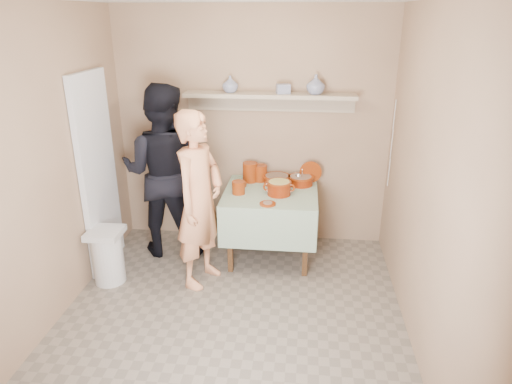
# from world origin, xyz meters

# --- Properties ---
(ground) EXTENTS (3.50, 3.50, 0.00)m
(ground) POSITION_xyz_m (0.00, 0.00, 0.00)
(ground) COLOR #716559
(ground) RESTS_ON ground
(tile_panel) EXTENTS (0.06, 0.70, 2.00)m
(tile_panel) POSITION_xyz_m (-1.46, 0.95, 1.00)
(tile_panel) COLOR silver
(tile_panel) RESTS_ON ground
(plate_stack_a) EXTENTS (0.16, 0.16, 0.22)m
(plate_stack_a) POSITION_xyz_m (-0.00, 1.55, 0.87)
(plate_stack_a) COLOR #6F2207
(plate_stack_a) RESTS_ON serving_table
(plate_stack_b) EXTENTS (0.15, 0.15, 0.18)m
(plate_stack_b) POSITION_xyz_m (0.11, 1.58, 0.85)
(plate_stack_b) COLOR #6F2207
(plate_stack_b) RESTS_ON serving_table
(bowl_stack) EXTENTS (0.13, 0.13, 0.13)m
(bowl_stack) POSITION_xyz_m (-0.08, 1.17, 0.83)
(bowl_stack) COLOR #6F2207
(bowl_stack) RESTS_ON serving_table
(empty_bowl) EXTENTS (0.16, 0.16, 0.05)m
(empty_bowl) POSITION_xyz_m (-0.10, 1.39, 0.78)
(empty_bowl) COLOR #6F2207
(empty_bowl) RESTS_ON serving_table
(propped_lid) EXTENTS (0.24, 0.04, 0.24)m
(propped_lid) POSITION_xyz_m (0.66, 1.58, 0.88)
(propped_lid) COLOR #6F2207
(propped_lid) RESTS_ON serving_table
(vase_right) EXTENTS (0.23, 0.23, 0.20)m
(vase_right) POSITION_xyz_m (0.67, 1.61, 1.82)
(vase_right) COLOR navy
(vase_right) RESTS_ON wall_shelf
(vase_left) EXTENTS (0.23, 0.23, 0.17)m
(vase_left) POSITION_xyz_m (-0.22, 1.63, 1.81)
(vase_left) COLOR navy
(vase_left) RESTS_ON wall_shelf
(ceramic_box) EXTENTS (0.16, 0.13, 0.10)m
(ceramic_box) POSITION_xyz_m (0.34, 1.61, 1.77)
(ceramic_box) COLOR navy
(ceramic_box) RESTS_ON wall_shelf
(person_cook) EXTENTS (0.60, 0.73, 1.71)m
(person_cook) POSITION_xyz_m (-0.38, 0.71, 0.86)
(person_cook) COLOR tan
(person_cook) RESTS_ON ground
(person_helper) EXTENTS (0.90, 0.70, 1.86)m
(person_helper) POSITION_xyz_m (-0.90, 1.29, 0.93)
(person_helper) COLOR black
(person_helper) RESTS_ON ground
(room_shell) EXTENTS (3.04, 3.54, 2.62)m
(room_shell) POSITION_xyz_m (0.00, 0.00, 1.61)
(room_shell) COLOR #9D7B60
(room_shell) RESTS_ON ground
(serving_table) EXTENTS (0.97, 0.97, 0.76)m
(serving_table) POSITION_xyz_m (0.25, 1.28, 0.64)
(serving_table) COLOR #4C2D16
(serving_table) RESTS_ON ground
(cazuela_meat_a) EXTENTS (0.30, 0.30, 0.10)m
(cazuela_meat_a) POSITION_xyz_m (0.30, 1.50, 0.82)
(cazuela_meat_a) COLOR #621201
(cazuela_meat_a) RESTS_ON serving_table
(cazuela_meat_b) EXTENTS (0.28, 0.28, 0.10)m
(cazuela_meat_b) POSITION_xyz_m (0.56, 1.50, 0.82)
(cazuela_meat_b) COLOR #621201
(cazuela_meat_b) RESTS_ON serving_table
(ladle) EXTENTS (0.08, 0.26, 0.19)m
(ladle) POSITION_xyz_m (0.53, 1.48, 0.87)
(ladle) COLOR silver
(ladle) RESTS_ON cazuela_meat_b
(cazuela_rice) EXTENTS (0.33, 0.25, 0.14)m
(cazuela_rice) POSITION_xyz_m (0.34, 1.19, 0.85)
(cazuela_rice) COLOR #621201
(cazuela_rice) RESTS_ON serving_table
(front_plate) EXTENTS (0.16, 0.16, 0.03)m
(front_plate) POSITION_xyz_m (0.25, 0.91, 0.77)
(front_plate) COLOR #6F2207
(front_plate) RESTS_ON serving_table
(wall_shelf) EXTENTS (1.80, 0.25, 0.21)m
(wall_shelf) POSITION_xyz_m (0.20, 1.65, 1.67)
(wall_shelf) COLOR tan
(wall_shelf) RESTS_ON room_shell
(trash_bin) EXTENTS (0.32, 0.32, 0.56)m
(trash_bin) POSITION_xyz_m (-1.29, 0.59, 0.28)
(trash_bin) COLOR silver
(trash_bin) RESTS_ON ground
(electrical_cord) EXTENTS (0.01, 0.05, 0.90)m
(electrical_cord) POSITION_xyz_m (1.47, 1.48, 1.25)
(electrical_cord) COLOR silver
(electrical_cord) RESTS_ON wall_shelf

